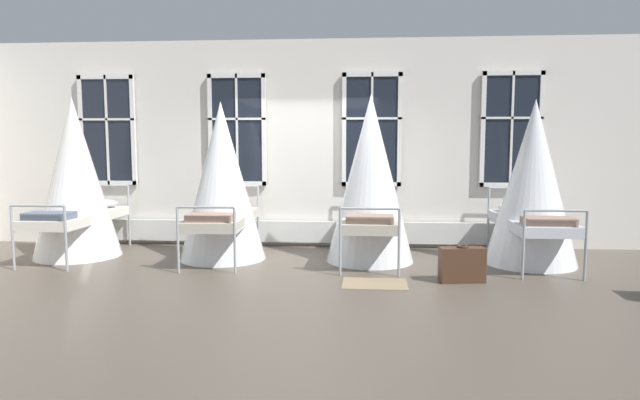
% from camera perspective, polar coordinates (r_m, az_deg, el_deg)
% --- Properties ---
extents(ground, '(20.25, 20.25, 0.00)m').
position_cam_1_polar(ground, '(7.91, -2.69, -6.67)').
color(ground, brown).
extents(back_wall_with_windows, '(11.13, 0.10, 3.46)m').
position_cam_1_polar(back_wall_with_windows, '(9.16, -1.65, 5.95)').
color(back_wall_with_windows, silver).
rests_on(back_wall_with_windows, ground).
extents(window_bank, '(7.77, 0.10, 2.83)m').
position_cam_1_polar(window_bank, '(9.06, -1.72, 1.73)').
color(window_bank, black).
rests_on(window_bank, ground).
extents(cot_first, '(1.29, 1.99, 2.44)m').
position_cam_1_polar(cot_first, '(9.03, -24.52, 1.95)').
color(cot_first, '#9EA3A8').
rests_on(cot_first, ground).
extents(cot_second, '(1.29, 1.99, 2.36)m').
position_cam_1_polar(cot_second, '(8.19, -10.36, 1.75)').
color(cot_second, '#9EA3A8').
rests_on(cot_second, ground).
extents(cot_third, '(1.29, 1.99, 2.46)m').
position_cam_1_polar(cot_third, '(7.93, 5.36, 2.04)').
color(cot_third, '#9EA3A8').
rests_on(cot_third, ground).
extents(cot_fourth, '(1.29, 1.98, 2.37)m').
position_cam_1_polar(cot_fourth, '(8.27, 21.61, 1.49)').
color(cot_fourth, '#9EA3A8').
rests_on(cot_fourth, ground).
extents(rug_third, '(0.81, 0.57, 0.01)m').
position_cam_1_polar(rug_third, '(6.77, 5.80, -8.82)').
color(rug_third, '#8E7A5B').
rests_on(rug_third, ground).
extents(suitcase_dark, '(0.58, 0.28, 0.47)m').
position_cam_1_polar(suitcase_dark, '(7.01, 14.82, -6.64)').
color(suitcase_dark, '#472D1E').
rests_on(suitcase_dark, ground).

